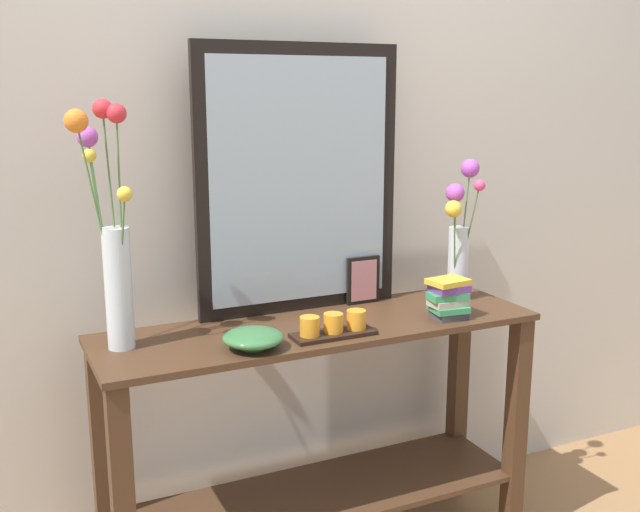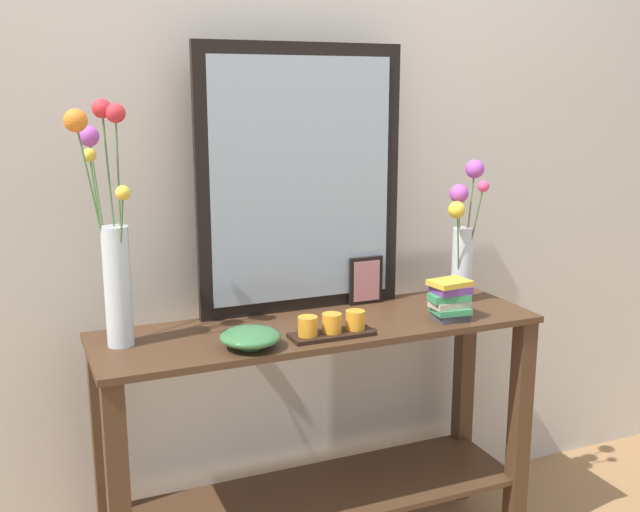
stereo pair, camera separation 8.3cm
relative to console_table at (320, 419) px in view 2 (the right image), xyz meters
The scene contains 9 objects.
wall_back 0.91m from the console_table, 90.00° to the left, with size 6.40×0.08×2.70m, color beige.
console_table is the anchor object (origin of this frame).
mirror_leaning 0.74m from the console_table, 87.13° to the left, with size 0.67×0.03×0.83m.
tall_vase_left 0.84m from the console_table, behind, with size 0.16×0.23×0.67m.
vase_right 0.75m from the console_table, ahead, with size 0.16×0.12×0.47m.
candle_tray 0.35m from the console_table, 96.38° to the right, with size 0.24×0.09×0.07m.
picture_frame_small 0.47m from the console_table, 32.55° to the left, with size 0.12×0.01×0.16m.
decorative_bowl 0.44m from the console_table, 155.03° to the right, with size 0.17×0.17×0.06m.
book_stack 0.54m from the console_table, 16.71° to the right, with size 0.13×0.11×0.12m.
Camera 2 is at (-0.84, -1.97, 1.49)m, focal length 41.86 mm.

